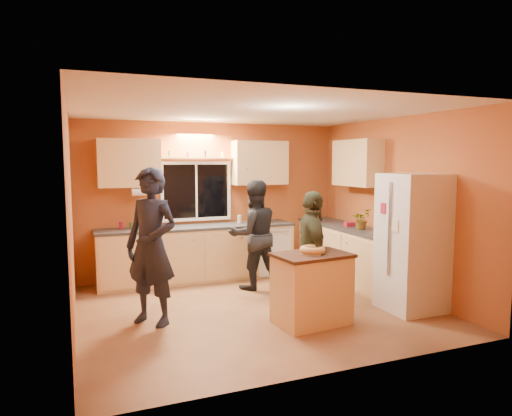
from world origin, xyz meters
name	(u,v)px	position (x,y,z in m)	size (l,w,h in m)	color
ground	(256,308)	(0.00, 0.00, 0.00)	(4.50, 4.50, 0.00)	brown
room_shell	(253,186)	(0.12, 0.41, 1.62)	(4.54, 4.04, 2.61)	#B0532D
back_counter	(219,251)	(0.01, 1.70, 0.45)	(4.23, 0.62, 0.90)	#DEC074
right_counter	(358,256)	(1.95, 0.50, 0.45)	(0.62, 1.84, 0.90)	#DEC074
refrigerator	(412,242)	(1.89, -0.80, 0.90)	(0.72, 0.70, 1.80)	silver
island	(312,288)	(0.42, -0.78, 0.44)	(0.95, 0.70, 0.86)	#DEC074
bundt_pastry	(312,250)	(0.42, -0.78, 0.90)	(0.31, 0.31, 0.09)	tan
person_left	(151,246)	(-1.37, -0.07, 0.94)	(0.69, 0.45, 1.89)	black
person_center	(254,235)	(0.32, 0.91, 0.83)	(0.81, 0.63, 1.67)	black
person_right	(312,253)	(0.58, -0.48, 0.79)	(0.93, 0.39, 1.59)	#343C26
mixing_bowl	(258,220)	(0.71, 1.68, 0.94)	(0.34, 0.34, 0.08)	#321B10
utensil_crock	(144,224)	(-1.22, 1.67, 0.99)	(0.14, 0.14, 0.17)	beige
potted_plant	(361,219)	(1.93, 0.41, 1.06)	(0.29, 0.25, 0.32)	gray
red_box	(350,224)	(1.94, 0.76, 0.94)	(0.16, 0.12, 0.07)	maroon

